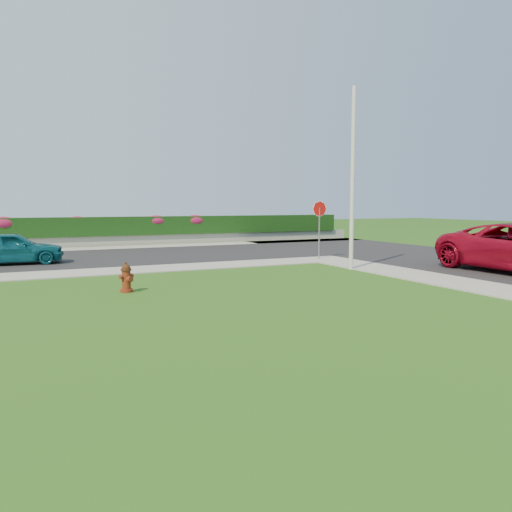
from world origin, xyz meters
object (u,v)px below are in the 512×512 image
utility_pole (353,179)px  stop_sign (319,216)px  sedan_teal (12,248)px  fire_hydrant (126,278)px

utility_pole → stop_sign: size_ratio=2.59×
sedan_teal → stop_sign: 12.75m
fire_hydrant → stop_sign: (9.30, 4.75, 1.53)m
fire_hydrant → utility_pole: size_ratio=0.12×
fire_hydrant → sedan_teal: bearing=85.0°
stop_sign → fire_hydrant: bearing=-130.0°
fire_hydrant → utility_pole: utility_pole is taller
sedan_teal → stop_sign: size_ratio=1.49×
utility_pole → stop_sign: utility_pole is taller
sedan_teal → fire_hydrant: bearing=-157.6°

